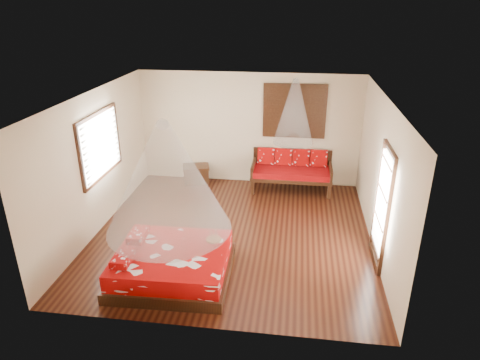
{
  "coord_description": "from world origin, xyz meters",
  "views": [
    {
      "loc": [
        1.17,
        -7.51,
        4.42
      ],
      "look_at": [
        0.14,
        0.08,
        1.15
      ],
      "focal_mm": 32.0,
      "sensor_mm": 36.0,
      "label": 1
    }
  ],
  "objects": [
    {
      "name": "room",
      "position": [
        0.0,
        0.0,
        1.4
      ],
      "size": [
        5.54,
        5.54,
        2.84
      ],
      "color": "black",
      "rests_on": "ground"
    },
    {
      "name": "bed",
      "position": [
        -0.81,
        -1.6,
        0.25
      ],
      "size": [
        1.99,
        1.81,
        0.63
      ],
      "rotation": [
        0.0,
        0.0,
        0.03
      ],
      "color": "black",
      "rests_on": "floor"
    },
    {
      "name": "daybed",
      "position": [
        1.11,
        2.39,
        0.52
      ],
      "size": [
        1.96,
        0.87,
        0.98
      ],
      "color": "black",
      "rests_on": "floor"
    },
    {
      "name": "storage_chest",
      "position": [
        -1.33,
        2.45,
        0.23
      ],
      "size": [
        0.77,
        0.64,
        0.46
      ],
      "rotation": [
        0.0,
        0.0,
        0.27
      ],
      "color": "black",
      "rests_on": "floor"
    },
    {
      "name": "shutter_panel",
      "position": [
        1.11,
        2.72,
        1.9
      ],
      "size": [
        1.52,
        0.06,
        1.32
      ],
      "color": "black",
      "rests_on": "wall_back"
    },
    {
      "name": "window_left",
      "position": [
        -2.71,
        0.2,
        1.7
      ],
      "size": [
        0.1,
        1.74,
        1.34
      ],
      "color": "black",
      "rests_on": "wall_left"
    },
    {
      "name": "glazed_door",
      "position": [
        2.72,
        -0.6,
        1.07
      ],
      "size": [
        0.08,
        1.02,
        2.16
      ],
      "color": "black",
      "rests_on": "floor"
    },
    {
      "name": "wine_tray",
      "position": [
        -0.17,
        -1.14,
        0.56
      ],
      "size": [
        0.27,
        0.27,
        0.22
      ],
      "rotation": [
        0.0,
        0.0,
        0.2
      ],
      "color": "brown",
      "rests_on": "bed"
    },
    {
      "name": "mosquito_net_main",
      "position": [
        -0.79,
        -1.6,
        1.85
      ],
      "size": [
        2.01,
        2.01,
        1.8
      ],
      "primitive_type": "cone",
      "color": "white",
      "rests_on": "ceiling"
    },
    {
      "name": "mosquito_net_daybed",
      "position": [
        1.11,
        2.25,
        2.0
      ],
      "size": [
        0.95,
        0.95,
        1.5
      ],
      "primitive_type": "cone",
      "color": "white",
      "rests_on": "ceiling"
    }
  ]
}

